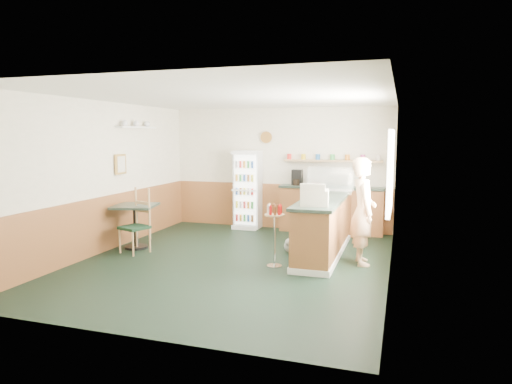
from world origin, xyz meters
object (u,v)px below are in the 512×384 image
at_px(drinks_fridge, 248,190).
at_px(cash_register, 315,197).
at_px(condiment_stand, 274,226).
at_px(display_case, 331,180).
at_px(cafe_table, 135,218).
at_px(cafe_chair, 137,219).
at_px(shopkeeper, 363,211).

bearing_deg(drinks_fridge, cash_register, -53.06).
bearing_deg(condiment_stand, drinks_fridge, 116.69).
bearing_deg(display_case, cash_register, -90.00).
bearing_deg(display_case, condiment_stand, -109.68).
bearing_deg(cash_register, cafe_table, 168.10).
height_order(display_case, cafe_chair, display_case).
relative_size(cash_register, condiment_stand, 0.45).
xyz_separation_m(condiment_stand, cafe_chair, (-2.61, 0.16, -0.06)).
distance_m(shopkeeper, cafe_chair, 3.96).
height_order(shopkeeper, cafe_table, shopkeeper).
xyz_separation_m(cash_register, shopkeeper, (0.70, 0.49, -0.26)).
relative_size(display_case, cafe_table, 0.95).
relative_size(condiment_stand, cafe_chair, 0.86).
height_order(drinks_fridge, condiment_stand, drinks_fridge).
xyz_separation_m(display_case, cafe_chair, (-3.23, -1.57, -0.65)).
distance_m(cash_register, cafe_table, 3.46).
relative_size(drinks_fridge, cafe_table, 1.97).
bearing_deg(cafe_chair, cafe_table, 148.25).
distance_m(cash_register, shopkeeper, 0.89).
height_order(drinks_fridge, cafe_table, drinks_fridge).
relative_size(drinks_fridge, shopkeeper, 1.01).
xyz_separation_m(display_case, condiment_stand, (-0.62, -1.74, -0.58)).
bearing_deg(cafe_table, display_case, 21.87).
xyz_separation_m(shopkeeper, condiment_stand, (-1.32, -0.59, -0.21)).
bearing_deg(drinks_fridge, condiment_stand, -63.31).
bearing_deg(display_case, drinks_fridge, 152.46).
bearing_deg(cash_register, display_case, 82.70).
distance_m(cafe_table, cafe_chair, 0.27).
xyz_separation_m(cafe_table, cafe_chair, (0.17, -0.21, 0.03)).
xyz_separation_m(drinks_fridge, display_case, (2.03, -1.06, 0.37)).
relative_size(cafe_table, cafe_chair, 0.77).
bearing_deg(cash_register, cafe_chair, 171.56).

